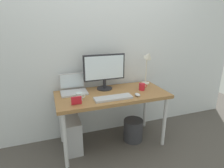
{
  "coord_description": "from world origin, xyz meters",
  "views": [
    {
      "loc": [
        -0.71,
        -2.04,
        1.54
      ],
      "look_at": [
        0.0,
        0.0,
        0.84
      ],
      "focal_mm": 30.08,
      "sensor_mm": 36.0,
      "label": 1
    }
  ],
  "objects": [
    {
      "name": "monitor",
      "position": [
        -0.04,
        0.18,
        0.98
      ],
      "size": [
        0.54,
        0.2,
        0.46
      ],
      "color": "#232328",
      "rests_on": "desk"
    },
    {
      "name": "ground_plane",
      "position": [
        0.0,
        0.0,
        0.0
      ],
      "size": [
        6.0,
        6.0,
        0.0
      ],
      "primitive_type": "plane",
      "color": "#4C4742"
    },
    {
      "name": "laptop",
      "position": [
        -0.44,
        0.2,
        0.77
      ],
      "size": [
        0.32,
        0.26,
        0.23
      ],
      "color": "#B2B2B7",
      "rests_on": "desk"
    },
    {
      "name": "mouse",
      "position": [
        0.25,
        -0.19,
        0.73
      ],
      "size": [
        0.06,
        0.09,
        0.03
      ],
      "primitive_type": "ellipsoid",
      "color": "silver",
      "rests_on": "desk"
    },
    {
      "name": "wastebasket",
      "position": [
        0.3,
        -0.03,
        0.15
      ],
      "size": [
        0.26,
        0.26,
        0.3
      ],
      "primitive_type": "cylinder",
      "color": "#333338",
      "rests_on": "ground_plane"
    },
    {
      "name": "photo_frame",
      "position": [
        -0.47,
        -0.2,
        0.76
      ],
      "size": [
        0.11,
        0.03,
        0.09
      ],
      "primitive_type": "cube",
      "rotation": [
        0.14,
        0.0,
        0.0
      ],
      "color": "red",
      "rests_on": "desk"
    },
    {
      "name": "coffee_mug",
      "position": [
        0.4,
        -0.02,
        0.76
      ],
      "size": [
        0.11,
        0.07,
        0.09
      ],
      "color": "red",
      "rests_on": "desk"
    },
    {
      "name": "keyboard",
      "position": [
        -0.05,
        -0.17,
        0.73
      ],
      "size": [
        0.44,
        0.14,
        0.02
      ],
      "primitive_type": "cube",
      "color": "#B2B2B7",
      "rests_on": "desk"
    },
    {
      "name": "computer_tower",
      "position": [
        -0.5,
        0.04,
        0.21
      ],
      "size": [
        0.18,
        0.36,
        0.42
      ],
      "primitive_type": "cube",
      "color": "#B2B2B7",
      "rests_on": "ground_plane"
    },
    {
      "name": "glass_cup",
      "position": [
        -0.42,
        -0.1,
        0.76
      ],
      "size": [
        0.11,
        0.07,
        0.09
      ],
      "color": "silver",
      "rests_on": "desk"
    },
    {
      "name": "desk",
      "position": [
        0.0,
        0.0,
        0.65
      ],
      "size": [
        1.37,
        0.63,
        0.72
      ],
      "color": "olive",
      "rests_on": "ground_plane"
    },
    {
      "name": "desk_lamp",
      "position": [
        0.58,
        0.18,
        1.05
      ],
      "size": [
        0.11,
        0.16,
        0.47
      ],
      "color": "silver",
      "rests_on": "desk"
    },
    {
      "name": "back_wall",
      "position": [
        0.0,
        0.37,
        1.3
      ],
      "size": [
        4.4,
        0.04,
        2.6
      ],
      "primitive_type": "cube",
      "color": "silver",
      "rests_on": "ground_plane"
    }
  ]
}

